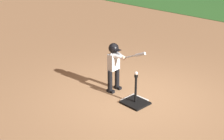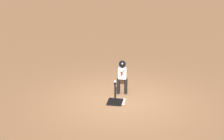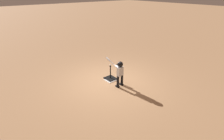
{
  "view_description": "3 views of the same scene",
  "coord_description": "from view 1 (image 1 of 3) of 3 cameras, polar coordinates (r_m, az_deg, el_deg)",
  "views": [
    {
      "loc": [
        4.06,
        -4.57,
        3.17
      ],
      "look_at": [
        -0.43,
        -0.31,
        0.64
      ],
      "focal_mm": 50.0,
      "sensor_mm": 36.0,
      "label": 1
    },
    {
      "loc": [
        8.93,
        1.21,
        4.05
      ],
      "look_at": [
        -0.49,
        -0.38,
        0.85
      ],
      "focal_mm": 50.0,
      "sensor_mm": 36.0,
      "label": 2
    },
    {
      "loc": [
        -5.48,
        4.29,
        3.8
      ],
      "look_at": [
        -0.25,
        0.05,
        0.66
      ],
      "focal_mm": 28.0,
      "sensor_mm": 36.0,
      "label": 3
    }
  ],
  "objects": [
    {
      "name": "baseball",
      "position": [
        6.38,
        4.45,
        -0.6
      ],
      "size": [
        0.07,
        0.07,
        0.07
      ],
      "primitive_type": "sphere",
      "color": "white",
      "rests_on": "batting_tee"
    },
    {
      "name": "ground_plane",
      "position": [
        6.89,
        4.39,
        -5.22
      ],
      "size": [
        90.0,
        90.0,
        0.0
      ],
      "primitive_type": "plane",
      "color": "#AD7F56"
    },
    {
      "name": "batter_child",
      "position": [
        6.93,
        0.51,
        1.58
      ],
      "size": [
        0.96,
        0.36,
        1.14
      ],
      "color": "black",
      "rests_on": "ground_plane"
    },
    {
      "name": "home_plate",
      "position": [
        6.8,
        4.13,
        -5.53
      ],
      "size": [
        0.45,
        0.45,
        0.02
      ],
      "primitive_type": "cube",
      "rotation": [
        0.0,
        0.0,
        0.03
      ],
      "color": "white",
      "rests_on": "ground_plane"
    },
    {
      "name": "batting_tee",
      "position": [
        6.65,
        4.29,
        -5.59
      ],
      "size": [
        0.51,
        0.46,
        0.66
      ],
      "color": "black",
      "rests_on": "ground_plane"
    }
  ]
}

